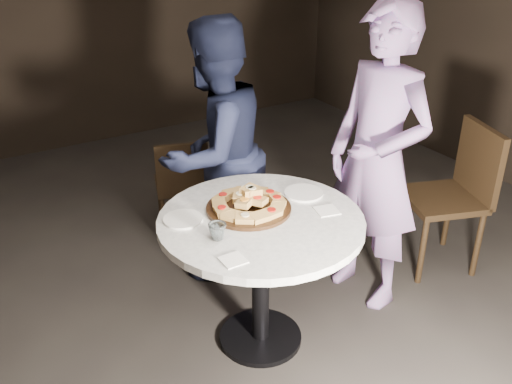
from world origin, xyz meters
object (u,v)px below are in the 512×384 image
table (261,243)px  diner_teal (378,161)px  serving_board (249,208)px  diner_navy (214,154)px  focaccia_pile (249,201)px  chair_far (182,182)px  water_glass (217,231)px  chair_right (457,188)px

table → diner_teal: diner_teal is taller
table → serving_board: size_ratio=2.64×
diner_navy → focaccia_pile: bearing=58.5°
table → chair_far: 1.31m
diner_navy → serving_board: bearing=58.3°
table → diner_teal: (0.84, 0.06, 0.26)m
table → chair_far: size_ratio=1.51×
water_glass → diner_teal: (1.13, 0.12, 0.07)m
serving_board → focaccia_pile: (0.00, 0.00, 0.04)m
chair_right → diner_teal: size_ratio=0.54×
chair_far → chair_right: 1.92m
chair_far → diner_teal: 1.50m
serving_board → diner_navy: (0.15, 0.69, 0.03)m
chair_far → chair_right: (1.44, -1.27, 0.12)m
table → serving_board: serving_board is taller
table → serving_board: 0.19m
focaccia_pile → water_glass: bearing=-148.0°
chair_far → water_glass: bearing=91.6°
chair_far → table: bearing=103.1°
chair_far → diner_teal: diner_teal is taller
chair_right → water_glass: bearing=-68.0°
serving_board → diner_navy: bearing=77.5°
diner_navy → diner_teal: 1.02m
diner_navy → table: bearing=60.7°
serving_board → chair_right: (1.56, -0.09, -0.24)m
serving_board → diner_navy: 0.71m
water_glass → diner_navy: (0.43, 0.86, 0.00)m
chair_right → table: bearing=-70.0°
focaccia_pile → chair_far: 1.25m
water_glass → diner_teal: 1.14m
diner_teal → chair_far: bearing=-157.4°
focaccia_pile → serving_board: bearing=-146.7°
diner_navy → diner_teal: diner_teal is taller
focaccia_pile → chair_far: bearing=84.0°
focaccia_pile → chair_right: bearing=-3.3°
serving_board → chair_far: size_ratio=0.57×
table → diner_navy: 0.83m
chair_right → diner_navy: diner_navy is taller
focaccia_pile → water_glass: (-0.28, -0.18, -0.01)m
chair_far → chair_right: size_ratio=0.79×
serving_board → chair_far: 1.24m
table → water_glass: bearing=-167.2°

